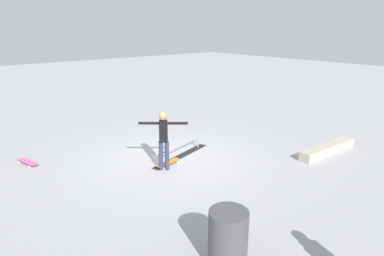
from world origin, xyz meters
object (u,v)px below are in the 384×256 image
skater_main (164,137)px  loose_skateboard_pink (28,162)px  grind_rail (181,151)px  trash_bin (228,239)px  skateboard_main (168,163)px  skate_ledge (328,149)px

skater_main → loose_skateboard_pink: skater_main is taller
grind_rail → trash_bin: (2.40, 4.21, 0.32)m
grind_rail → loose_skateboard_pink: size_ratio=2.90×
skater_main → skateboard_main: (-0.25, -0.18, -0.86)m
skater_main → skateboard_main: skater_main is taller
loose_skateboard_pink → skateboard_main: bearing=-145.4°
loose_skateboard_pink → grind_rail: bearing=-136.3°
skate_ledge → trash_bin: size_ratio=2.45×
grind_rail → loose_skateboard_pink: 4.36m
grind_rail → skate_ledge: size_ratio=0.98×
trash_bin → skate_ledge: bearing=-166.0°
skater_main → trash_bin: skater_main is taller
grind_rail → skateboard_main: bearing=7.5°
grind_rail → loose_skateboard_pink: (3.69, -2.33, -0.10)m
skate_ledge → loose_skateboard_pink: skate_ledge is taller
grind_rail → skater_main: skater_main is taller
grind_rail → skate_ledge: (-3.56, 2.73, -0.03)m
skateboard_main → loose_skateboard_pink: bearing=130.1°
skater_main → grind_rail: bearing=-113.4°
skate_ledge → skateboard_main: (4.27, -2.44, -0.07)m
skate_ledge → skateboard_main: size_ratio=2.95×
loose_skateboard_pink → skater_main: bearing=-149.7°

